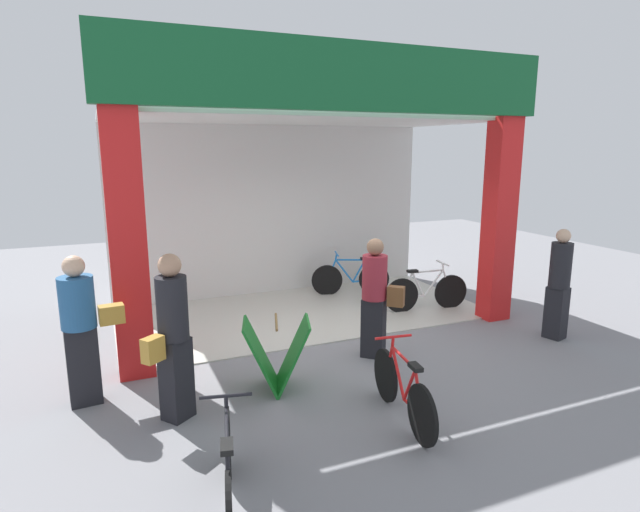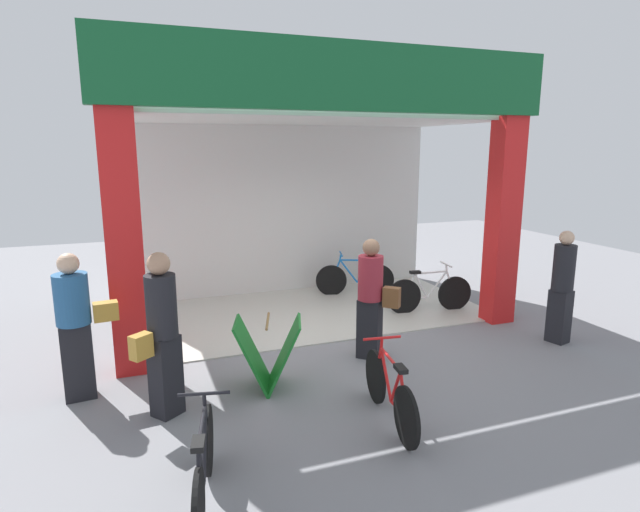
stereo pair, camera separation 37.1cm
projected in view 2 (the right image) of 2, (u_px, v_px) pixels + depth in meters
ground_plane at (338, 342)px, 7.67m from camera, size 20.21×20.21×0.00m
shop_facade at (303, 184)px, 8.63m from camera, size 6.30×3.32×4.16m
bicycle_inside_0 at (355, 278)px, 10.04m from camera, size 1.46×0.53×0.83m
bicycle_inside_1 at (429, 293)px, 9.00m from camera, size 1.54×0.42×0.85m
bicycle_parked_0 at (390, 392)px, 5.38m from camera, size 0.42×1.51×0.84m
bicycle_parked_1 at (204, 469)px, 4.10m from camera, size 0.46×1.52×0.85m
sandwich_board_sign at (268, 354)px, 6.14m from camera, size 0.91×0.78×0.86m
pedestrian_0 at (76, 323)px, 5.81m from camera, size 0.67×0.40×1.69m
pedestrian_1 at (371, 297)px, 6.96m from camera, size 0.57×0.56×1.64m
pedestrian_2 at (162, 333)px, 5.42m from camera, size 0.57×0.51×1.78m
pedestrian_3 at (562, 286)px, 7.53m from camera, size 0.37×0.37×1.66m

